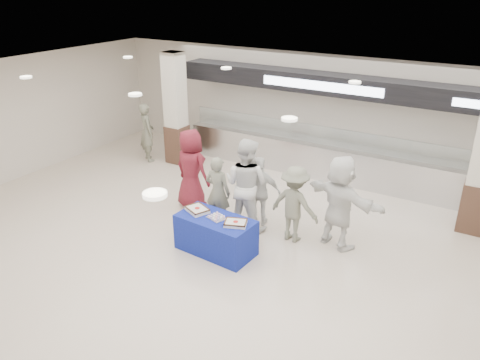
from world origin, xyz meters
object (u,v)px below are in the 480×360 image
Objects in this scene: chef_tall at (246,184)px; soldier_a at (218,192)px; display_table at (216,235)px; civilian_maroon at (191,169)px; cupcake_tray at (216,217)px; chef_short at (260,192)px; civilian_white at (340,202)px; sheet_cake_right at (236,223)px; sheet_cake_left at (197,209)px; soldier_b at (295,204)px; soldier_bg at (147,132)px.

soldier_a is at bearing 24.55° from chef_tall.
chef_tall reaches higher than display_table.
cupcake_tray is at bearing 148.42° from civilian_maroon.
civilian_maroon reaches higher than cupcake_tray.
chef_short is 0.81× the size of civilian_white.
civilian_white is at bearing -169.53° from civilian_maroon.
sheet_cake_right is 1.31m from chef_tall.
sheet_cake_right is at bearing -4.36° from cupcake_tray.
civilian_white is (1.97, 1.47, 0.20)m from cupcake_tray.
sheet_cake_left is 1.10× the size of sheet_cake_right.
soldier_bg is at bearing -14.20° from soldier_b.
soldier_b is (2.71, -0.16, -0.14)m from civilian_maroon.
soldier_bg is (-4.56, 2.04, -0.15)m from chef_tall.
civilian_maroon is at bearing 130.00° from sheet_cake_left.
sheet_cake_right is 0.46m from cupcake_tray.
sheet_cake_left reaches higher than sheet_cake_right.
cupcake_tray is at bearing 29.64° from display_table.
sheet_cake_right is 0.26× the size of civilian_white.
cupcake_tray is at bearing 55.56° from civilian_white.
chef_tall is at bearing 39.12° from chef_short.
sheet_cake_right is 0.31× the size of soldier_b.
sheet_cake_right is (0.48, -0.03, 0.42)m from display_table.
civilian_maroon is at bearing 145.67° from sheet_cake_right.
soldier_a is at bearing -177.71° from soldier_bg.
sheet_cake_left is at bearing 177.75° from display_table.
civilian_white is (1.98, 0.30, -0.04)m from chef_tall.
chef_short is at bearing -168.39° from soldier_bg.
chef_short is (0.18, 1.43, 0.01)m from cupcake_tray.
soldier_a is 0.93× the size of soldier_bg.
display_table is at bearing -6.37° from sheet_cake_left.
sheet_cake_right is at bearing 67.93° from soldier_b.
civilian_white is at bearing 165.73° from chef_short.
display_table is 1.51m from chef_short.
soldier_b is 0.91m from civilian_white.
civilian_maroon is 0.98× the size of civilian_white.
cupcake_tray is 2.12m from civilian_maroon.
display_table is 1.34m from chef_tall.
sheet_cake_right is 0.32× the size of chef_short.
sheet_cake_right reaches higher than cupcake_tray.
soldier_b is (0.64, 1.25, 0.02)m from sheet_cake_right.
chef_tall is (1.59, -0.21, 0.06)m from civilian_maroon.
sheet_cake_right is 2.51m from civilian_maroon.
display_table is 0.95× the size of soldier_b.
civilian_maroon reaches higher than sheet_cake_right.
chef_short reaches higher than sheet_cake_left.
chef_tall is 1.17× the size of soldier_bg.
chef_short is (0.19, 0.27, -0.23)m from chef_tall.
soldier_bg is at bearing -35.84° from chef_short.
soldier_a is at bearing 95.20° from sheet_cake_left.
soldier_b is 0.94× the size of soldier_bg.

